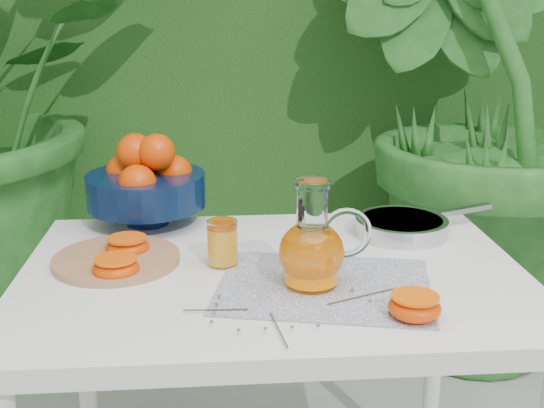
{
  "coord_description": "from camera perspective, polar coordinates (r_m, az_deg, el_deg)",
  "views": [
    {
      "loc": [
        -0.07,
        -1.16,
        1.27
      ],
      "look_at": [
        0.03,
        0.11,
        0.88
      ],
      "focal_mm": 45.0,
      "sensor_mm": 36.0,
      "label": 1
    }
  ],
  "objects": [
    {
      "name": "potted_plant_right",
      "position": [
        2.49,
        15.66,
        7.83
      ],
      "size": [
        2.53,
        2.53,
        1.8
      ],
      "primitive_type": "imported",
      "rotation": [
        0.0,
        0.0,
        2.45
      ],
      "color": "#20581E",
      "rests_on": "ground"
    },
    {
      "name": "saute_pan",
      "position": [
        1.57,
        10.87,
        -1.78
      ],
      "size": [
        0.38,
        0.27,
        0.04
      ],
      "color": "#B5B5BA",
      "rests_on": "white_table"
    },
    {
      "name": "white_table",
      "position": [
        1.39,
        0.07,
        -8.58
      ],
      "size": [
        1.0,
        0.7,
        0.75
      ],
      "color": "white",
      "rests_on": "ground"
    },
    {
      "name": "juice_pitcher",
      "position": [
        1.26,
        3.43,
        -3.81
      ],
      "size": [
        0.17,
        0.12,
        0.2
      ],
      "color": "white",
      "rests_on": "white_table"
    },
    {
      "name": "juice_tumbler",
      "position": [
        1.37,
        -4.15,
        -3.29
      ],
      "size": [
        0.07,
        0.07,
        0.09
      ],
      "color": "white",
      "rests_on": "white_table"
    },
    {
      "name": "fruit_bowl",
      "position": [
        1.63,
        -10.46,
        1.79
      ],
      "size": [
        0.32,
        0.32,
        0.22
      ],
      "color": "black",
      "rests_on": "white_table"
    },
    {
      "name": "thyme_sprigs",
      "position": [
        1.18,
        1.49,
        -8.85
      ],
      "size": [
        0.38,
        0.25,
        0.01
      ],
      "color": "#4E3C24",
      "rests_on": "white_table"
    },
    {
      "name": "orange_halves",
      "position": [
        1.3,
        -5.33,
        -5.65
      ],
      "size": [
        0.63,
        0.44,
        0.04
      ],
      "color": "#D44402",
      "rests_on": "white_table"
    },
    {
      "name": "cutting_board",
      "position": [
        1.42,
        -12.88,
        -4.54
      ],
      "size": [
        0.29,
        0.29,
        0.02
      ],
      "primitive_type": "cylinder",
      "rotation": [
        0.0,
        0.0,
        0.15
      ],
      "color": "tan",
      "rests_on": "white_table"
    },
    {
      "name": "hedge_backdrop",
      "position": [
        3.23,
        -2.29,
        15.71
      ],
      "size": [
        8.0,
        1.65,
        2.5
      ],
      "color": "#174212",
      "rests_on": "ground"
    },
    {
      "name": "placemat",
      "position": [
        1.29,
        4.4,
        -6.85
      ],
      "size": [
        0.45,
        0.38,
        0.0
      ],
      "primitive_type": "cube",
      "rotation": [
        0.0,
        0.0,
        -0.21
      ],
      "color": "#0B1442",
      "rests_on": "white_table"
    }
  ]
}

